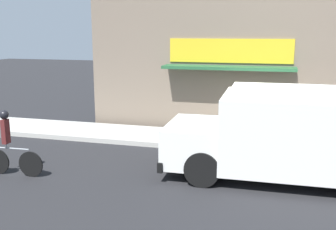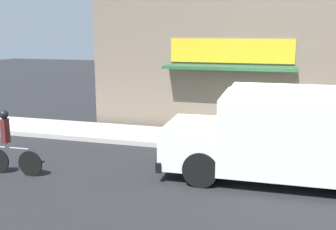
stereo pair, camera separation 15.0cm
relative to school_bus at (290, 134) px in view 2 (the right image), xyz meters
name	(u,v)px [view 2 (the right image)]	position (x,y,z in m)	size (l,w,h in m)	color
ground_plane	(264,157)	(-0.62, 1.63, -1.14)	(70.00, 70.00, 0.00)	#232326
sidewalk	(266,145)	(-0.62, 2.65, -1.06)	(28.00, 2.03, 0.15)	#ADAAA3
storefront	(269,68)	(-0.69, 4.01, 1.20)	(12.81, 1.00, 4.66)	#756656
school_bus	(290,134)	(0.00, 0.00, 0.00)	(5.46, 2.81, 2.20)	white
cyclist	(8,143)	(-6.70, -1.58, -0.32)	(1.57, 0.22, 1.65)	black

